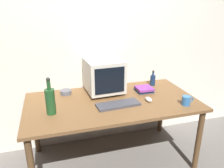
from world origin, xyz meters
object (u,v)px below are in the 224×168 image
(bottle_tall, at_px, (50,100))
(cd_spindle, at_px, (66,92))
(mug, at_px, (186,101))
(keyboard, at_px, (118,104))
(book_stack, at_px, (144,89))
(crt_monitor, at_px, (104,76))
(bottle_short, at_px, (153,80))
(computer_mouse, at_px, (149,99))

(bottle_tall, bearing_deg, cd_spindle, 68.34)
(mug, bearing_deg, keyboard, 165.38)
(bottle_tall, distance_m, mug, 1.27)
(book_stack, bearing_deg, crt_monitor, 166.33)
(keyboard, bearing_deg, bottle_tall, 174.40)
(book_stack, distance_m, cd_spindle, 0.86)
(crt_monitor, xyz_separation_m, mug, (0.68, -0.53, -0.15))
(bottle_tall, bearing_deg, crt_monitor, 31.21)
(bottle_tall, xyz_separation_m, mug, (1.26, -0.18, -0.08))
(bottle_tall, xyz_separation_m, cd_spindle, (0.16, 0.41, -0.11))
(keyboard, bearing_deg, crt_monitor, 92.93)
(bottle_tall, distance_m, bottle_short, 1.26)
(crt_monitor, xyz_separation_m, computer_mouse, (0.37, -0.35, -0.17))
(computer_mouse, height_order, bottle_short, bottle_short)
(bottle_short, height_order, book_stack, bottle_short)
(keyboard, distance_m, mug, 0.66)
(crt_monitor, xyz_separation_m, bottle_short, (0.61, 0.06, -0.12))
(mug, xyz_separation_m, cd_spindle, (-1.09, 0.60, -0.02))
(crt_monitor, distance_m, book_stack, 0.47)
(book_stack, bearing_deg, bottle_short, 41.47)
(bottle_tall, height_order, bottle_short, bottle_tall)
(bottle_tall, relative_size, bottle_short, 1.84)
(mug, bearing_deg, cd_spindle, 151.45)
(computer_mouse, relative_size, mug, 0.83)
(crt_monitor, bearing_deg, computer_mouse, -42.95)
(cd_spindle, bearing_deg, bottle_tall, -111.66)
(bottle_tall, relative_size, book_stack, 1.85)
(keyboard, bearing_deg, computer_mouse, -1.41)
(crt_monitor, bearing_deg, book_stack, -13.67)
(bottle_tall, bearing_deg, keyboard, -1.37)
(bottle_tall, relative_size, cd_spindle, 2.84)
(crt_monitor, relative_size, bottle_tall, 1.20)
(book_stack, bearing_deg, mug, -59.30)
(keyboard, relative_size, cd_spindle, 3.50)
(keyboard, bearing_deg, book_stack, 29.64)
(bottle_tall, xyz_separation_m, book_stack, (1.01, 0.24, -0.10))
(crt_monitor, xyz_separation_m, keyboard, (0.05, -0.36, -0.18))
(bottle_short, xyz_separation_m, mug, (0.07, -0.59, -0.02))
(book_stack, height_order, cd_spindle, book_stack)
(crt_monitor, xyz_separation_m, book_stack, (0.43, -0.10, -0.17))
(computer_mouse, bearing_deg, bottle_tall, 178.16)
(crt_monitor, height_order, cd_spindle, crt_monitor)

